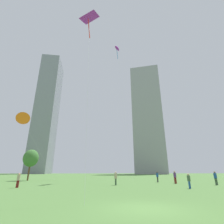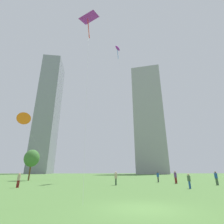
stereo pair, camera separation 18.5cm
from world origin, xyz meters
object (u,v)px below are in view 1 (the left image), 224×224
at_px(person_standing_4, 18,179).
at_px(person_standing_5, 189,180).
at_px(kite_flying_0, 22,120).
at_px(kite_flying_3, 117,48).
at_px(person_standing_3, 157,176).
at_px(distant_highrise_0, 47,112).
at_px(distant_highrise_1, 147,118).
at_px(person_standing_2, 116,177).
at_px(person_standing_6, 215,177).
at_px(park_tree_0, 31,158).
at_px(kite_flying_2, 89,18).
at_px(person_standing_0, 175,176).

height_order(person_standing_4, person_standing_5, person_standing_4).
height_order(kite_flying_0, kite_flying_3, kite_flying_3).
xyz_separation_m(person_standing_3, person_standing_5, (-0.02, -11.08, -0.12)).
bearing_deg(distant_highrise_0, person_standing_3, -65.92).
bearing_deg(distant_highrise_1, person_standing_5, -86.98).
height_order(person_standing_2, distant_highrise_0, distant_highrise_0).
bearing_deg(person_standing_2, person_standing_6, 70.90).
xyz_separation_m(kite_flying_0, park_tree_0, (1.11, 4.28, -7.08)).
xyz_separation_m(kite_flying_2, distant_highrise_1, (34.07, 96.55, 18.28)).
bearing_deg(kite_flying_2, person_standing_5, 17.74).
distance_m(person_standing_5, kite_flying_0, 30.64).
relative_size(person_standing_2, kite_flying_3, 0.05).
bearing_deg(person_standing_6, distant_highrise_1, -46.99).
relative_size(person_standing_2, distant_highrise_1, 0.02).
relative_size(person_standing_0, kite_flying_3, 0.05).
relative_size(distant_highrise_0, distant_highrise_1, 1.26).
xyz_separation_m(park_tree_0, distant_highrise_0, (-31.26, 96.09, 43.38)).
bearing_deg(distant_highrise_0, kite_flying_2, -73.82).
distance_m(person_standing_0, kite_flying_2, 25.52).
relative_size(person_standing_4, person_standing_6, 0.90).
bearing_deg(distant_highrise_0, person_standing_6, -64.86).
relative_size(kite_flying_0, kite_flying_3, 0.36).
relative_size(person_standing_4, kite_flying_3, 0.04).
xyz_separation_m(person_standing_0, person_standing_5, (-1.74, -7.75, -0.15)).
height_order(person_standing_4, distant_highrise_0, distant_highrise_0).
bearing_deg(person_standing_0, kite_flying_0, -2.73).
bearing_deg(person_standing_3, distant_highrise_0, -155.00).
relative_size(person_standing_4, kite_flying_2, 0.08).
bearing_deg(park_tree_0, person_standing_2, -36.87).
height_order(person_standing_6, park_tree_0, park_tree_0).
height_order(person_standing_2, kite_flying_2, kite_flying_2).
relative_size(person_standing_0, kite_flying_0, 0.14).
bearing_deg(kite_flying_2, person_standing_3, 51.93).
bearing_deg(person_standing_4, person_standing_6, 140.73).
xyz_separation_m(person_standing_0, park_tree_0, (-26.17, 9.80, 3.28)).
xyz_separation_m(kite_flying_0, kite_flying_2, (13.99, -16.97, 8.18)).
bearing_deg(distant_highrise_1, kite_flying_2, -92.78).
xyz_separation_m(person_standing_0, person_standing_4, (-20.97, -5.78, -0.12)).
distance_m(person_standing_2, distant_highrise_0, 127.60).
bearing_deg(person_standing_2, kite_flying_0, -132.31).
xyz_separation_m(kite_flying_2, park_tree_0, (-12.88, 21.25, -15.26)).
bearing_deg(kite_flying_0, park_tree_0, 75.49).
relative_size(person_standing_0, distant_highrise_1, 0.02).
bearing_deg(kite_flying_0, person_standing_0, -11.44).
height_order(person_standing_3, person_standing_4, person_standing_3).
xyz_separation_m(person_standing_4, kite_flying_2, (7.68, -5.66, 18.66)).
xyz_separation_m(person_standing_2, person_standing_6, (13.89, -0.40, 0.01)).
relative_size(person_standing_3, park_tree_0, 0.29).
bearing_deg(distant_highrise_1, distant_highrise_0, -178.24).
height_order(kite_flying_2, kite_flying_3, kite_flying_3).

